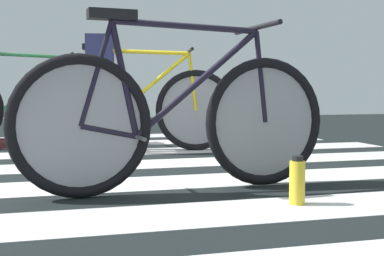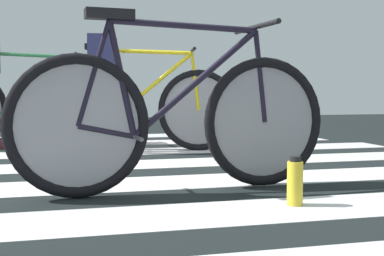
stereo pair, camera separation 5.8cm
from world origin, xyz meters
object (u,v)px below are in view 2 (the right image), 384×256
Objects in this scene: water_bottle at (295,182)px; cyclist_2_of_3 at (104,77)px; bicycle_2_of_3 at (140,107)px; bicycle_3_of_3 at (24,106)px; bicycle_1_of_3 at (176,119)px.

cyclist_2_of_3 is at bearing 106.75° from water_bottle.
bicycle_2_of_3 is 1.22m from bicycle_3_of_3.
bicycle_1_of_3 is 7.51× the size of water_bottle.
bicycle_1_of_3 is 1.82m from bicycle_2_of_3.
bicycle_3_of_3 reaches higher than water_bottle.
bicycle_3_of_3 is 7.49× the size of water_bottle.
bicycle_3_of_3 is (-0.95, 2.50, 0.00)m from bicycle_1_of_3.
bicycle_1_of_3 and bicycle_2_of_3 have the same top height.
cyclist_2_of_3 is at bearing 92.16° from bicycle_1_of_3.
bicycle_2_of_3 is at bearing 0.00° from cyclist_2_of_3.
bicycle_2_of_3 and bicycle_3_of_3 have the same top height.
cyclist_2_of_3 is 4.33× the size of water_bottle.
cyclist_2_of_3 is (-0.31, 0.05, 0.26)m from bicycle_2_of_3.
bicycle_3_of_3 is 3.29m from water_bottle.
bicycle_2_of_3 is (0.07, 1.82, 0.00)m from bicycle_1_of_3.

